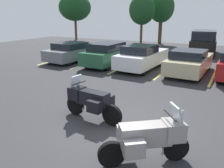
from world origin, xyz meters
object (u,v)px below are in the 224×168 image
at_px(motorcycle_third, 149,137).
at_px(car_white, 142,57).
at_px(car_champagne, 189,62).
at_px(car_far_black, 203,43).
at_px(motorcycle_touring, 91,100).
at_px(car_grey, 74,52).
at_px(car_green, 109,54).

xyz_separation_m(motorcycle_third, car_white, (-3.59, 9.07, 0.08)).
distance_m(car_champagne, car_far_black, 7.47).
distance_m(motorcycle_touring, motorcycle_third, 2.78).
xyz_separation_m(motorcycle_third, car_far_black, (-1.00, 16.52, 0.33)).
distance_m(car_white, car_far_black, 7.90).
bearing_deg(motorcycle_touring, car_grey, 129.57).
bearing_deg(car_far_black, car_green, -123.43).
bearing_deg(motorcycle_touring, car_white, 98.70).
height_order(motorcycle_third, car_green, car_green).
xyz_separation_m(car_grey, car_far_black, (7.84, 7.37, 0.31)).
xyz_separation_m(car_white, car_champagne, (2.82, -0.01, -0.05)).
bearing_deg(car_white, car_champagne, -0.17).
relative_size(car_grey, car_white, 1.02).
distance_m(motorcycle_third, car_champagne, 9.09).
height_order(motorcycle_touring, car_grey, motorcycle_touring).
bearing_deg(car_far_black, car_champagne, -88.20).
xyz_separation_m(motorcycle_touring, motorcycle_third, (2.41, -1.38, 0.00)).
relative_size(motorcycle_touring, car_champagne, 0.49).
bearing_deg(car_grey, motorcycle_third, -46.01).
bearing_deg(car_white, car_far_black, 70.86).
bearing_deg(car_white, motorcycle_touring, -81.30).
bearing_deg(car_champagne, motorcycle_touring, -102.10).
relative_size(motorcycle_touring, car_green, 0.45).
bearing_deg(car_grey, car_far_black, 43.24).
distance_m(motorcycle_touring, car_green, 8.47).
relative_size(car_white, car_far_black, 0.94).
distance_m(car_grey, car_green, 2.93).
xyz_separation_m(motorcycle_third, car_champagne, (-0.76, 9.06, 0.03)).
distance_m(car_grey, car_white, 5.25).
xyz_separation_m(car_grey, car_champagne, (8.07, -0.10, 0.01)).
height_order(car_grey, car_white, car_white).
relative_size(motorcycle_third, car_green, 0.37).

